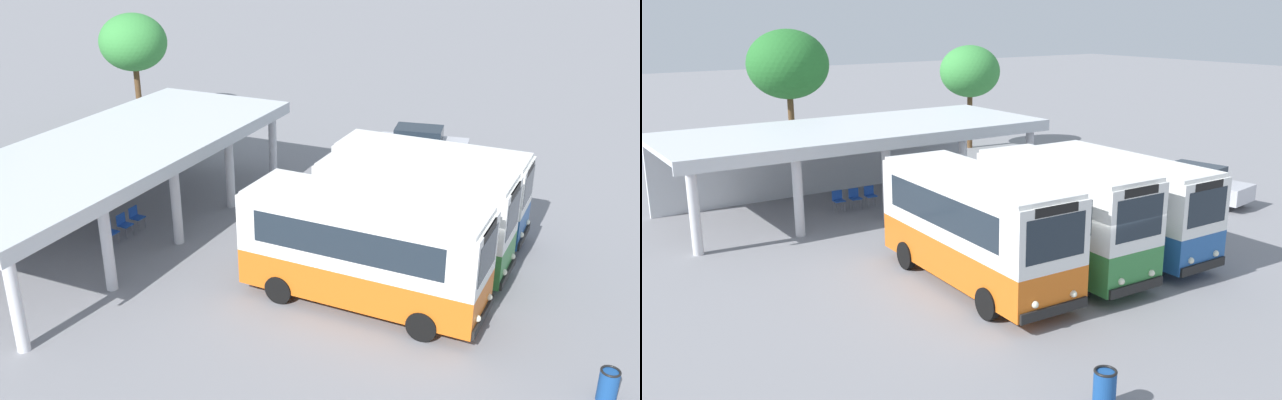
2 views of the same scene
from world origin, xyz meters
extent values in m
plane|color=gray|center=(0.00, 0.00, 0.00)|extent=(180.00, 180.00, 0.00)
cylinder|color=black|center=(-1.79, 0.34, 0.45)|extent=(0.25, 0.91, 0.90)
cylinder|color=black|center=(-4.03, 0.43, 0.45)|extent=(0.25, 0.91, 0.90)
cylinder|color=black|center=(-1.61, 4.93, 0.45)|extent=(0.25, 0.91, 0.90)
cylinder|color=black|center=(-3.85, 5.02, 0.45)|extent=(0.25, 0.91, 0.90)
cube|color=orange|center=(-2.82, 2.68, 0.96)|extent=(2.63, 7.49, 1.15)
cube|color=white|center=(-2.82, 2.68, 2.44)|extent=(2.63, 7.49, 1.81)
cube|color=white|center=(-2.82, 2.68, 3.40)|extent=(2.55, 7.27, 0.12)
cube|color=black|center=(-2.97, -1.05, 0.52)|extent=(2.23, 0.19, 0.28)
cube|color=#1E2833|center=(-2.96, -1.01, 2.49)|extent=(1.93, 0.12, 1.17)
cube|color=black|center=(-2.96, -1.01, 3.22)|extent=(1.41, 0.10, 0.24)
cube|color=#1E2833|center=(-1.65, 2.73, 2.49)|extent=(0.27, 5.92, 0.99)
cube|color=#1E2833|center=(-3.98, 2.82, 2.49)|extent=(0.27, 5.92, 0.99)
sphere|color=#EAEACC|center=(-2.32, -1.07, 0.83)|extent=(0.20, 0.20, 0.20)
sphere|color=#EAEACC|center=(-3.61, -1.02, 0.83)|extent=(0.20, 0.20, 0.20)
cylinder|color=black|center=(1.06, 0.00, 0.45)|extent=(0.25, 0.91, 0.90)
cylinder|color=black|center=(-1.01, 0.08, 0.45)|extent=(0.25, 0.91, 0.90)
cylinder|color=black|center=(1.21, 3.98, 0.45)|extent=(0.25, 0.91, 0.90)
cylinder|color=black|center=(-0.86, 4.06, 0.45)|extent=(0.25, 0.91, 0.90)
cube|color=#337F3D|center=(0.10, 2.03, 0.98)|extent=(2.42, 6.51, 1.19)
cube|color=white|center=(0.10, 2.03, 2.50)|extent=(2.42, 6.51, 1.86)
cube|color=white|center=(0.10, 2.03, 3.49)|extent=(2.34, 6.32, 0.12)
cube|color=black|center=(-0.02, -1.21, 0.52)|extent=(2.06, 0.18, 0.28)
cube|color=#1E2833|center=(-0.02, -1.17, 2.55)|extent=(1.78, 0.12, 1.21)
cube|color=black|center=(-0.02, -1.17, 3.31)|extent=(1.30, 0.10, 0.24)
cube|color=#1E2833|center=(1.18, 2.09, 2.55)|extent=(0.24, 5.14, 1.02)
cube|color=#1E2833|center=(-0.97, 2.17, 2.55)|extent=(0.24, 5.14, 1.02)
sphere|color=#EAEACC|center=(0.57, -1.23, 0.83)|extent=(0.20, 0.20, 0.20)
sphere|color=#EAEACC|center=(-0.62, -1.18, 0.83)|extent=(0.20, 0.20, 0.20)
cylinder|color=black|center=(3.98, 0.10, 0.45)|extent=(0.24, 0.91, 0.90)
cylinder|color=black|center=(1.96, 0.15, 0.45)|extent=(0.24, 0.91, 0.90)
cylinder|color=black|center=(4.08, 4.44, 0.45)|extent=(0.24, 0.91, 0.90)
cylinder|color=black|center=(2.07, 4.49, 0.45)|extent=(0.24, 0.91, 0.90)
cube|color=#23569E|center=(3.02, 2.30, 0.94)|extent=(2.28, 7.06, 1.12)
cube|color=white|center=(3.02, 2.30, 2.35)|extent=(2.28, 7.06, 1.68)
cube|color=white|center=(3.02, 2.30, 3.25)|extent=(2.21, 6.85, 0.12)
cube|color=black|center=(2.94, -1.24, 0.52)|extent=(2.01, 0.15, 0.28)
cube|color=#1E2833|center=(2.94, -1.19, 2.40)|extent=(1.73, 0.09, 1.09)
cube|color=black|center=(2.94, -1.19, 3.07)|extent=(1.27, 0.08, 0.24)
cube|color=#1E2833|center=(4.07, 2.37, 2.40)|extent=(0.18, 5.61, 0.92)
cube|color=#1E2833|center=(1.98, 2.42, 2.40)|extent=(0.18, 5.61, 0.92)
sphere|color=#EAEACC|center=(3.52, -1.24, 0.83)|extent=(0.20, 0.20, 0.20)
sphere|color=#EAEACC|center=(2.36, -1.21, 0.83)|extent=(0.20, 0.20, 0.20)
cylinder|color=black|center=(11.82, 3.63, 0.32)|extent=(0.28, 0.66, 0.64)
cylinder|color=black|center=(10.18, 3.37, 0.32)|extent=(0.28, 0.66, 0.64)
cylinder|color=black|center=(11.41, 6.24, 0.32)|extent=(0.28, 0.66, 0.64)
cylinder|color=black|center=(9.77, 5.98, 0.32)|extent=(0.28, 0.66, 0.64)
cube|color=silver|center=(10.79, 4.81, 0.67)|extent=(2.40, 4.49, 0.70)
cube|color=#1E2833|center=(10.76, 5.02, 1.32)|extent=(1.82, 2.42, 0.60)
cylinder|color=silver|center=(-9.00, 10.26, 1.60)|extent=(0.36, 0.36, 3.20)
cylinder|color=silver|center=(-5.32, 10.26, 1.60)|extent=(0.36, 0.36, 3.20)
cylinder|color=silver|center=(-1.63, 10.26, 1.60)|extent=(0.36, 0.36, 3.20)
cylinder|color=silver|center=(2.06, 10.26, 1.60)|extent=(0.36, 0.36, 3.20)
cylinder|color=silver|center=(5.74, 10.26, 1.60)|extent=(0.36, 0.36, 3.20)
cube|color=silver|center=(-1.63, 15.85, 1.60)|extent=(15.55, 0.20, 3.20)
cube|color=silver|center=(-1.63, 12.96, 3.30)|extent=(16.05, 6.49, 0.20)
cube|color=silver|center=(-1.63, 9.76, 3.06)|extent=(16.05, 0.10, 0.28)
cylinder|color=slate|center=(-2.55, 12.23, 0.22)|extent=(0.03, 0.03, 0.44)
cylinder|color=slate|center=(-2.90, 12.25, 0.22)|extent=(0.03, 0.03, 0.44)
cylinder|color=slate|center=(-2.53, 12.58, 0.22)|extent=(0.03, 0.03, 0.44)
cylinder|color=slate|center=(-2.89, 12.60, 0.22)|extent=(0.03, 0.03, 0.44)
cube|color=#1E4CB2|center=(-2.72, 12.42, 0.46)|extent=(0.46, 0.46, 0.04)
cube|color=#1E4CB2|center=(-2.71, 12.62, 0.66)|extent=(0.44, 0.06, 0.40)
cylinder|color=slate|center=(-1.82, 12.18, 0.22)|extent=(0.03, 0.03, 0.44)
cylinder|color=slate|center=(-2.17, 12.19, 0.22)|extent=(0.03, 0.03, 0.44)
cylinder|color=slate|center=(-1.80, 12.53, 0.22)|extent=(0.03, 0.03, 0.44)
cylinder|color=slate|center=(-2.16, 12.55, 0.22)|extent=(0.03, 0.03, 0.44)
cube|color=#1E4CB2|center=(-1.99, 12.36, 0.46)|extent=(0.46, 0.46, 0.04)
cube|color=#1E4CB2|center=(-1.98, 12.56, 0.66)|extent=(0.44, 0.06, 0.40)
cylinder|color=slate|center=(-1.09, 12.19, 0.22)|extent=(0.03, 0.03, 0.44)
cylinder|color=slate|center=(-1.44, 12.21, 0.22)|extent=(0.03, 0.03, 0.44)
cylinder|color=slate|center=(-1.07, 12.54, 0.22)|extent=(0.03, 0.03, 0.44)
cylinder|color=slate|center=(-1.42, 12.56, 0.22)|extent=(0.03, 0.03, 0.44)
cube|color=#1E4CB2|center=(-1.26, 12.38, 0.46)|extent=(0.46, 0.46, 0.04)
cube|color=#1E4CB2|center=(-1.25, 12.57, 0.66)|extent=(0.44, 0.06, 0.40)
cylinder|color=brown|center=(10.05, 20.93, 1.64)|extent=(0.32, 0.32, 3.27)
ellipsoid|color=green|center=(10.05, 20.93, 4.63)|extent=(3.61, 3.61, 3.07)
cylinder|color=#19478C|center=(-4.70, -4.50, 0.42)|extent=(0.48, 0.48, 0.85)
torus|color=black|center=(-4.70, -4.50, 0.87)|extent=(0.49, 0.49, 0.06)
camera|label=1|loc=(-20.40, -3.82, 11.23)|focal=39.21mm
camera|label=2|loc=(-14.53, -13.40, 8.00)|focal=39.14mm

